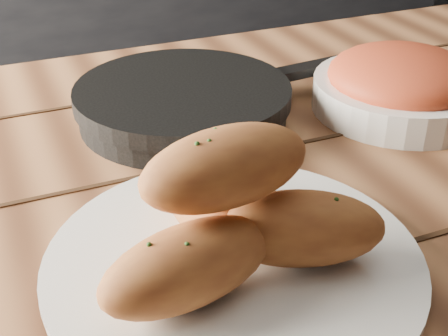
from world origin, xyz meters
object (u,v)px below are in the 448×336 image
table (223,296)px  skillet (185,102)px  plate (234,264)px  bread_rolls (230,214)px  bowl (402,85)px

table → skillet: (0.04, 0.21, 0.12)m
plate → bread_rolls: bearing=-149.0°
bread_rolls → table: bearing=70.9°
plate → bread_rolls: 0.05m
plate → skillet: bearing=77.8°
bread_rolls → skillet: bread_rolls is taller
skillet → bowl: bowl is taller
bread_rolls → bowl: size_ratio=1.12×
plate → bowl: bowl is taller
bowl → bread_rolls: bearing=-146.9°
table → bread_rolls: size_ratio=5.71×
plate → skillet: size_ratio=0.78×
plate → bowl: (0.32, 0.21, 0.02)m
bowl → table: bearing=-156.1°
skillet → table: bearing=-100.5°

